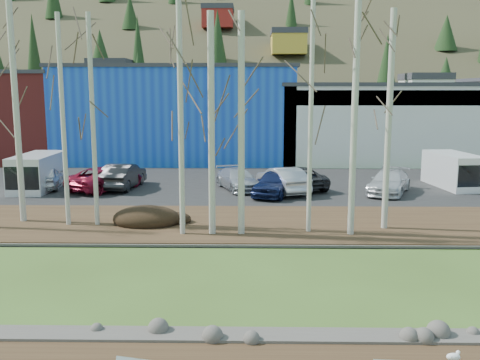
{
  "coord_description": "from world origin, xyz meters",
  "views": [
    {
      "loc": [
        0.29,
        -9.55,
        6.15
      ],
      "look_at": [
        -0.1,
        12.26,
        2.5
      ],
      "focal_mm": 40.0,
      "sensor_mm": 36.0,
      "label": 1
    }
  ],
  "objects_px": {
    "seagull": "(454,357)",
    "car_4": "(275,183)",
    "car_8": "(389,182)",
    "car_7": "(390,182)",
    "van_white": "(455,171)",
    "van_grey": "(37,172)",
    "car_2": "(106,178)",
    "car_1": "(123,176)",
    "car_5": "(283,180)",
    "car_6": "(296,178)",
    "car_0": "(47,176)",
    "car_3": "(238,179)"
  },
  "relations": [
    {
      "from": "seagull",
      "to": "car_4",
      "type": "xyz_separation_m",
      "value": [
        -3.22,
        19.06,
        0.73
      ]
    },
    {
      "from": "car_8",
      "to": "car_7",
      "type": "bearing_deg",
      "value": 24.53
    },
    {
      "from": "van_white",
      "to": "van_grey",
      "type": "distance_m",
      "value": 25.94
    },
    {
      "from": "car_2",
      "to": "car_1",
      "type": "bearing_deg",
      "value": -124.95
    },
    {
      "from": "car_2",
      "to": "car_4",
      "type": "relative_size",
      "value": 1.17
    },
    {
      "from": "car_5",
      "to": "car_6",
      "type": "relative_size",
      "value": 0.95
    },
    {
      "from": "car_0",
      "to": "car_4",
      "type": "xyz_separation_m",
      "value": [
        14.07,
        -2.11,
        0.01
      ]
    },
    {
      "from": "car_4",
      "to": "car_5",
      "type": "bearing_deg",
      "value": 80.32
    },
    {
      "from": "car_4",
      "to": "car_7",
      "type": "bearing_deg",
      "value": 25.97
    },
    {
      "from": "car_2",
      "to": "van_white",
      "type": "height_order",
      "value": "van_white"
    },
    {
      "from": "car_5",
      "to": "van_grey",
      "type": "relative_size",
      "value": 0.93
    },
    {
      "from": "car_7",
      "to": "car_8",
      "type": "relative_size",
      "value": 1.0
    },
    {
      "from": "car_0",
      "to": "car_4",
      "type": "height_order",
      "value": "car_4"
    },
    {
      "from": "car_3",
      "to": "car_4",
      "type": "distance_m",
      "value": 2.89
    },
    {
      "from": "car_7",
      "to": "car_3",
      "type": "bearing_deg",
      "value": -162.42
    },
    {
      "from": "seagull",
      "to": "car_5",
      "type": "distance_m",
      "value": 20.17
    },
    {
      "from": "car_6",
      "to": "car_8",
      "type": "distance_m",
      "value": 5.53
    },
    {
      "from": "seagull",
      "to": "car_3",
      "type": "relative_size",
      "value": 0.08
    },
    {
      "from": "car_3",
      "to": "car_0",
      "type": "bearing_deg",
      "value": 158.71
    },
    {
      "from": "car_7",
      "to": "seagull",
      "type": "bearing_deg",
      "value": -75.81
    },
    {
      "from": "car_0",
      "to": "car_7",
      "type": "relative_size",
      "value": 0.93
    },
    {
      "from": "car_8",
      "to": "car_6",
      "type": "bearing_deg",
      "value": -171.05
    },
    {
      "from": "seagull",
      "to": "car_1",
      "type": "xyz_separation_m",
      "value": [
        -12.56,
        21.19,
        0.77
      ]
    },
    {
      "from": "car_0",
      "to": "van_white",
      "type": "distance_m",
      "value": 25.52
    },
    {
      "from": "car_4",
      "to": "car_6",
      "type": "bearing_deg",
      "value": 76.96
    },
    {
      "from": "car_0",
      "to": "car_6",
      "type": "xyz_separation_m",
      "value": [
        15.52,
        0.17,
        -0.05
      ]
    },
    {
      "from": "car_2",
      "to": "van_white",
      "type": "bearing_deg",
      "value": -148.7
    },
    {
      "from": "car_6",
      "to": "van_white",
      "type": "bearing_deg",
      "value": 160.47
    },
    {
      "from": "car_0",
      "to": "van_grey",
      "type": "distance_m",
      "value": 0.81
    },
    {
      "from": "car_3",
      "to": "car_5",
      "type": "distance_m",
      "value": 2.87
    },
    {
      "from": "car_0",
      "to": "car_3",
      "type": "bearing_deg",
      "value": 168.92
    },
    {
      "from": "car_2",
      "to": "car_6",
      "type": "bearing_deg",
      "value": -148.83
    },
    {
      "from": "seagull",
      "to": "car_6",
      "type": "xyz_separation_m",
      "value": [
        -1.77,
        21.33,
        0.67
      ]
    },
    {
      "from": "van_white",
      "to": "car_2",
      "type": "bearing_deg",
      "value": 176.44
    },
    {
      "from": "car_2",
      "to": "car_5",
      "type": "distance_m",
      "value": 10.83
    },
    {
      "from": "car_4",
      "to": "car_8",
      "type": "xyz_separation_m",
      "value": [
        6.77,
        0.79,
        -0.07
      ]
    },
    {
      "from": "car_8",
      "to": "car_1",
      "type": "bearing_deg",
      "value": -160.23
    },
    {
      "from": "seagull",
      "to": "van_grey",
      "type": "distance_m",
      "value": 27.13
    },
    {
      "from": "car_6",
      "to": "car_7",
      "type": "height_order",
      "value": "car_6"
    },
    {
      "from": "car_2",
      "to": "car_8",
      "type": "relative_size",
      "value": 1.1
    },
    {
      "from": "car_7",
      "to": "car_0",
      "type": "bearing_deg",
      "value": -159.07
    },
    {
      "from": "car_0",
      "to": "car_7",
      "type": "bearing_deg",
      "value": 166.36
    },
    {
      "from": "car_4",
      "to": "car_6",
      "type": "relative_size",
      "value": 0.89
    },
    {
      "from": "seagull",
      "to": "car_3",
      "type": "xyz_separation_m",
      "value": [
        -5.4,
        20.95,
        0.63
      ]
    },
    {
      "from": "seagull",
      "to": "car_1",
      "type": "distance_m",
      "value": 24.64
    },
    {
      "from": "car_2",
      "to": "van_grey",
      "type": "distance_m",
      "value": 4.19
    },
    {
      "from": "car_6",
      "to": "car_2",
      "type": "bearing_deg",
      "value": -19.81
    },
    {
      "from": "car_0",
      "to": "van_grey",
      "type": "height_order",
      "value": "van_grey"
    },
    {
      "from": "car_3",
      "to": "van_white",
      "type": "height_order",
      "value": "van_white"
    },
    {
      "from": "seagull",
      "to": "van_grey",
      "type": "xyz_separation_m",
      "value": [
        -17.69,
        20.55,
        1.07
      ]
    }
  ]
}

